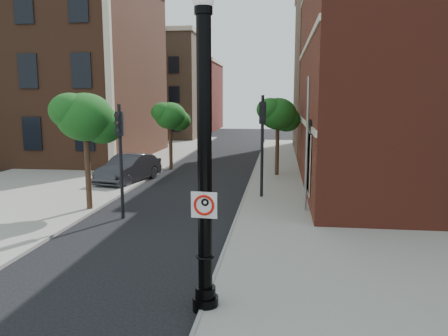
# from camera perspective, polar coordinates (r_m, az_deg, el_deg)

# --- Properties ---
(ground) EXTENTS (120.00, 120.00, 0.00)m
(ground) POSITION_cam_1_polar(r_m,az_deg,el_deg) (11.43, -12.75, -15.74)
(ground) COLOR black
(ground) RESTS_ON ground
(sidewalk_right) EXTENTS (8.00, 60.00, 0.12)m
(sidewalk_right) POSITION_cam_1_polar(r_m,az_deg,el_deg) (20.40, 13.66, -4.51)
(sidewalk_right) COLOR gray
(sidewalk_right) RESTS_ON ground
(sidewalk_left) EXTENTS (10.00, 50.00, 0.12)m
(sidewalk_left) POSITION_cam_1_polar(r_m,az_deg,el_deg) (30.85, -17.06, -0.10)
(sidewalk_left) COLOR gray
(sidewalk_left) RESTS_ON ground
(curb_edge) EXTENTS (0.10, 60.00, 0.14)m
(curb_edge) POSITION_cam_1_polar(r_m,az_deg,el_deg) (20.33, 2.50, -4.27)
(curb_edge) COLOR gray
(curb_edge) RESTS_ON ground
(victorian_building) EXTENTS (18.60, 14.60, 17.95)m
(victorian_building) POSITION_cam_1_polar(r_m,az_deg,el_deg) (39.23, -23.60, 14.15)
(victorian_building) COLOR brown
(victorian_building) RESTS_ON ground
(bg_building_tan_a) EXTENTS (12.00, 12.00, 12.00)m
(bg_building_tan_a) POSITION_cam_1_polar(r_m,az_deg,el_deg) (55.98, -9.08, 10.21)
(bg_building_tan_a) COLOR brown
(bg_building_tan_a) RESTS_ON ground
(bg_building_red) EXTENTS (12.00, 12.00, 10.00)m
(bg_building_red) POSITION_cam_1_polar(r_m,az_deg,el_deg) (69.51, -5.77, 9.20)
(bg_building_red) COLOR maroon
(bg_building_red) RESTS_ON ground
(bg_building_tan_b) EXTENTS (22.00, 14.00, 14.00)m
(bg_building_tan_b) POSITION_cam_1_polar(r_m,az_deg,el_deg) (41.64, 25.04, 11.31)
(bg_building_tan_b) COLOR brown
(bg_building_tan_b) RESTS_ON ground
(lamppost) EXTENTS (0.59, 0.59, 6.99)m
(lamppost) POSITION_cam_1_polar(r_m,az_deg,el_deg) (9.43, -2.55, -0.24)
(lamppost) COLOR black
(lamppost) RESTS_ON ground
(no_parking_sign) EXTENTS (0.58, 0.09, 0.58)m
(no_parking_sign) POSITION_cam_1_polar(r_m,az_deg,el_deg) (9.40, -2.62, -4.82)
(no_parking_sign) COLOR white
(no_parking_sign) RESTS_ON ground
(parked_car) EXTENTS (2.64, 5.09, 1.60)m
(parked_car) POSITION_cam_1_polar(r_m,az_deg,el_deg) (25.53, -12.32, -0.07)
(parked_car) COLOR #29292D
(parked_car) RESTS_ON ground
(traffic_signal_left) EXTENTS (0.33, 0.39, 4.54)m
(traffic_signal_left) POSITION_cam_1_polar(r_m,az_deg,el_deg) (17.53, -13.42, 3.27)
(traffic_signal_left) COLOR black
(traffic_signal_left) RESTS_ON ground
(traffic_signal_right) EXTENTS (0.31, 0.40, 4.92)m
(traffic_signal_right) POSITION_cam_1_polar(r_m,az_deg,el_deg) (20.56, 5.03, 5.00)
(traffic_signal_right) COLOR black
(traffic_signal_right) RESTS_ON ground
(utility_pole) EXTENTS (0.11, 0.11, 5.63)m
(utility_pole) POSITION_cam_1_polar(r_m,az_deg,el_deg) (18.26, 10.77, 2.81)
(utility_pole) COLOR #999999
(utility_pole) RESTS_ON ground
(street_tree_a) EXTENTS (2.77, 2.51, 5.00)m
(street_tree_a) POSITION_cam_1_polar(r_m,az_deg,el_deg) (19.04, -17.52, 6.19)
(street_tree_a) COLOR #342215
(street_tree_a) RESTS_ON ground
(street_tree_b) EXTENTS (2.51, 2.27, 4.52)m
(street_tree_b) POSITION_cam_1_polar(r_m,az_deg,el_deg) (29.65, -6.97, 6.67)
(street_tree_b) COLOR #342215
(street_tree_b) RESTS_ON ground
(street_tree_c) EXTENTS (2.67, 2.41, 4.81)m
(street_tree_c) POSITION_cam_1_polar(r_m,az_deg,el_deg) (26.72, 7.12, 6.91)
(street_tree_c) COLOR #342215
(street_tree_c) RESTS_ON ground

